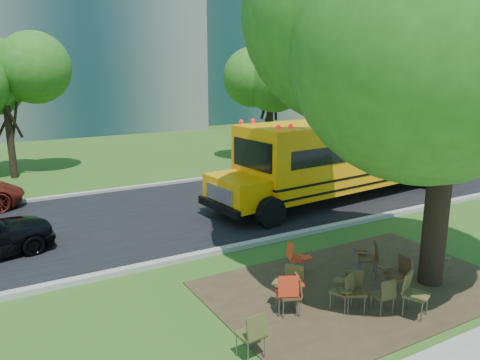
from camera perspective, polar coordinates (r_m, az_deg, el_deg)
ground at (r=11.31m, az=8.72°, el=-12.95°), size 160.00×160.00×0.00m
dirt_patch at (r=11.58m, az=14.28°, el=-12.50°), size 7.00×4.50×0.03m
asphalt_road at (r=16.94m, az=-6.13°, el=-3.75°), size 80.00×8.00×0.04m
kerb_near at (r=13.54m, az=0.78°, el=-7.91°), size 80.00×0.25×0.14m
kerb_far at (r=20.61m, az=-10.74°, el=-0.65°), size 80.00×0.25×0.14m
bg_tree_2 at (r=23.92m, az=-26.80°, el=10.13°), size 4.80×4.80×6.62m
bg_tree_3 at (r=26.19m, az=3.74°, el=13.46°), size 5.60×5.60×7.84m
bg_tree_4 at (r=30.63m, az=17.66°, el=11.57°), size 5.00×5.00×6.85m
main_tree at (r=11.30m, az=24.78°, el=16.56°), size 7.20×7.20×9.46m
school_bus at (r=19.50m, az=14.63°, el=3.46°), size 12.71×3.87×3.06m
chair_0 at (r=8.54m, az=1.67°, el=-17.86°), size 0.60×0.58×0.91m
chair_1 at (r=9.91m, az=5.96°, el=-13.15°), size 0.77×0.60×0.93m
chair_2 at (r=10.28m, az=12.60°, el=-12.69°), size 0.58×0.67×0.85m
chair_3 at (r=10.32m, az=13.65°, el=-12.57°), size 0.73×0.57×0.87m
chair_4 at (r=10.36m, az=17.30°, el=-12.96°), size 0.56×0.47×0.80m
chair_5 at (r=10.41m, az=20.37°, el=-12.54°), size 0.65×0.74×0.95m
chair_6 at (r=11.24m, az=18.85°, el=-10.48°), size 0.55×0.67×0.94m
chair_7 at (r=12.31m, az=22.58°, el=-8.94°), size 0.67×0.58×0.85m
chair_8 at (r=9.97m, az=6.38°, el=-13.22°), size 0.55×0.70×0.87m
chair_9 at (r=10.29m, az=6.29°, el=-12.21°), size 0.77×0.61×0.90m
chair_10 at (r=11.67m, az=6.75°, el=-9.17°), size 0.52×0.67×0.86m
chair_11 at (r=11.97m, az=15.59°, el=-8.75°), size 0.64×0.81×0.94m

